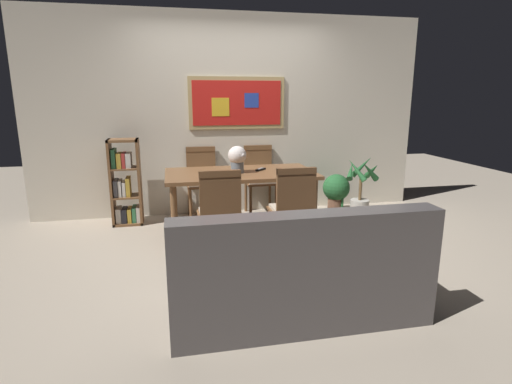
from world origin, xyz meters
TOP-DOWN VIEW (x-y plane):
  - ground_plane at (0.00, 0.00)m, footprint 12.00×12.00m
  - wall_back_with_painting at (0.00, 1.50)m, footprint 5.20×0.14m
  - dining_table at (-0.05, 0.53)m, footprint 1.68×0.89m
  - dining_chair_far_right at (0.34, 1.31)m, footprint 0.40×0.41m
  - dining_chair_near_left at (-0.39, -0.26)m, footprint 0.40×0.41m
  - dining_chair_far_left at (-0.43, 1.31)m, footprint 0.40×0.41m
  - dining_chair_near_right at (0.33, -0.27)m, footprint 0.40×0.41m
  - leather_couch at (0.02, -1.35)m, footprint 1.80×0.84m
  - bookshelf at (-1.38, 1.16)m, footprint 0.36×0.28m
  - potted_ivy at (1.37, 1.11)m, footprint 0.37×0.37m
  - potted_palm at (1.55, 0.77)m, footprint 0.43×0.44m
  - flower_vase at (-0.09, 0.49)m, footprint 0.21×0.21m
  - tv_remote at (0.20, 0.59)m, footprint 0.14×0.14m

SIDE VIEW (x-z plane):
  - ground_plane at x=0.00m, z-range 0.00..0.00m
  - potted_ivy at x=1.37m, z-range 0.03..0.58m
  - leather_couch at x=0.02m, z-range -0.11..0.73m
  - potted_palm at x=1.55m, z-range -0.07..0.74m
  - bookshelf at x=-1.38m, z-range -0.05..1.01m
  - dining_chair_far_right at x=0.34m, z-range 0.08..0.99m
  - dining_chair_near_left at x=-0.39m, z-range 0.08..0.99m
  - dining_chair_far_left at x=-0.43m, z-range 0.08..0.99m
  - dining_chair_near_right at x=0.33m, z-range 0.08..0.99m
  - dining_table at x=-0.05m, z-range 0.27..1.00m
  - tv_remote at x=0.20m, z-range 0.72..0.74m
  - flower_vase at x=-0.09m, z-range 0.74..1.04m
  - wall_back_with_painting at x=0.00m, z-range 0.00..2.60m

